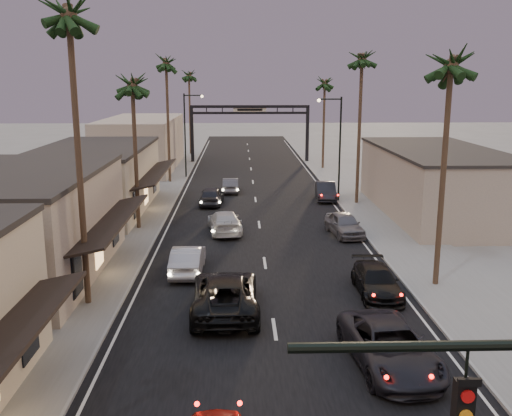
{
  "coord_description": "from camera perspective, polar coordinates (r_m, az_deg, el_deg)",
  "views": [
    {
      "loc": [
        -1.48,
        -3.43,
        10.31
      ],
      "look_at": [
        -0.4,
        31.45,
        2.5
      ],
      "focal_mm": 40.0,
      "sensor_mm": 36.0,
      "label": 1
    }
  ],
  "objects": [
    {
      "name": "ground",
      "position": [
        44.67,
        0.18,
        -0.73
      ],
      "size": [
        200.0,
        200.0,
        0.0
      ],
      "primitive_type": "plane",
      "color": "slate",
      "rests_on": "ground"
    },
    {
      "name": "road",
      "position": [
        49.54,
        -0.02,
        0.61
      ],
      "size": [
        14.0,
        120.0,
        0.02
      ],
      "primitive_type": "cube",
      "color": "black",
      "rests_on": "ground"
    },
    {
      "name": "sidewalk_left",
      "position": [
        56.94,
        -9.84,
        2.06
      ],
      "size": [
        5.0,
        92.0,
        0.12
      ],
      "primitive_type": "cube",
      "color": "slate",
      "rests_on": "ground"
    },
    {
      "name": "sidewalk_right",
      "position": [
        57.43,
        9.29,
        2.17
      ],
      "size": [
        5.0,
        92.0,
        0.12
      ],
      "primitive_type": "cube",
      "color": "slate",
      "rests_on": "ground"
    },
    {
      "name": "storefront_mid",
      "position": [
        32.5,
        -22.48,
        -1.82
      ],
      "size": [
        8.0,
        14.0,
        5.5
      ],
      "primitive_type": "cube",
      "color": "gray",
      "rests_on": "ground"
    },
    {
      "name": "storefront_far",
      "position": [
        47.52,
        -15.79,
        2.68
      ],
      "size": [
        8.0,
        16.0,
        5.0
      ],
      "primitive_type": "cube",
      "color": "#B9AD8D",
      "rests_on": "ground"
    },
    {
      "name": "storefront_dist",
      "position": [
        69.78,
        -11.33,
        6.36
      ],
      "size": [
        8.0,
        20.0,
        6.0
      ],
      "primitive_type": "cube",
      "color": "gray",
      "rests_on": "ground"
    },
    {
      "name": "building_right",
      "position": [
        46.77,
        17.61,
        2.41
      ],
      "size": [
        8.0,
        18.0,
        5.0
      ],
      "primitive_type": "cube",
      "color": "gray",
      "rests_on": "ground"
    },
    {
      "name": "arch",
      "position": [
        73.6,
        -0.62,
        8.89
      ],
      "size": [
        15.2,
        0.4,
        7.27
      ],
      "color": "black",
      "rests_on": "ground"
    },
    {
      "name": "streetlight_right",
      "position": [
        49.41,
        8.09,
        6.7
      ],
      "size": [
        2.13,
        0.3,
        9.0
      ],
      "color": "black",
      "rests_on": "ground"
    },
    {
      "name": "streetlight_left",
      "position": [
        61.88,
        -6.87,
        7.91
      ],
      "size": [
        2.13,
        0.3,
        9.0
      ],
      "color": "black",
      "rests_on": "ground"
    },
    {
      "name": "palm_lb",
      "position": [
        26.59,
        -18.28,
        18.66
      ],
      "size": [
        3.2,
        3.2,
        15.2
      ],
      "color": "#38281C",
      "rests_on": "ground"
    },
    {
      "name": "palm_lc",
      "position": [
        40.07,
        -12.3,
        12.56
      ],
      "size": [
        3.2,
        3.2,
        12.2
      ],
      "color": "#38281C",
      "rests_on": "ground"
    },
    {
      "name": "palm_ld",
      "position": [
        58.9,
        -9.0,
        14.51
      ],
      "size": [
        3.2,
        3.2,
        14.2
      ],
      "color": "#38281C",
      "rests_on": "ground"
    },
    {
      "name": "palm_ra",
      "position": [
        29.25,
        18.99,
        14.18
      ],
      "size": [
        3.2,
        3.2,
        13.2
      ],
      "color": "#38281C",
      "rests_on": "ground"
    },
    {
      "name": "palm_rb",
      "position": [
        48.54,
        10.58,
        14.9
      ],
      "size": [
        3.2,
        3.2,
        14.2
      ],
      "color": "#38281C",
      "rests_on": "ground"
    },
    {
      "name": "palm_rc",
      "position": [
        68.18,
        6.9,
        12.66
      ],
      "size": [
        3.2,
        3.2,
        12.2
      ],
      "color": "#38281C",
      "rests_on": "ground"
    },
    {
      "name": "palm_far",
      "position": [
        81.73,
        -6.73,
        13.32
      ],
      "size": [
        3.2,
        3.2,
        13.2
      ],
      "color": "#38281C",
      "rests_on": "ground"
    },
    {
      "name": "oncoming_pickup",
      "position": [
        26.14,
        -3.1,
        -8.54
      ],
      "size": [
        3.04,
        6.42,
        1.77
      ],
      "primitive_type": "imported",
      "rotation": [
        0.0,
        0.0,
        3.16
      ],
      "color": "black",
      "rests_on": "ground"
    },
    {
      "name": "oncoming_silver",
      "position": [
        31.48,
        -6.83,
        -5.13
      ],
      "size": [
        1.71,
        4.66,
        1.52
      ],
      "primitive_type": "imported",
      "rotation": [
        0.0,
        0.0,
        3.12
      ],
      "color": "#97979C",
      "rests_on": "ground"
    },
    {
      "name": "oncoming_white",
      "position": [
        39.57,
        -3.16,
        -1.39
      ],
      "size": [
        2.7,
        5.38,
        1.5
      ],
      "primitive_type": "imported",
      "rotation": [
        0.0,
        0.0,
        3.26
      ],
      "color": "#AEAEAE",
      "rests_on": "ground"
    },
    {
      "name": "oncoming_dgrey",
      "position": [
        48.44,
        -4.46,
        1.22
      ],
      "size": [
        2.15,
        4.64,
        1.54
      ],
      "primitive_type": "imported",
      "rotation": [
        0.0,
        0.0,
        3.07
      ],
      "color": "black",
      "rests_on": "ground"
    },
    {
      "name": "oncoming_grey_far",
      "position": [
        53.81,
        -2.56,
        2.3
      ],
      "size": [
        1.49,
        4.17,
        1.37
      ],
      "primitive_type": "imported",
      "rotation": [
        0.0,
        0.0,
        3.15
      ],
      "color": "#444348",
      "rests_on": "ground"
    },
    {
      "name": "curbside_near",
      "position": [
        22.03,
        13.21,
        -13.31
      ],
      "size": [
        3.24,
        6.03,
        1.61
      ],
      "primitive_type": "imported",
      "rotation": [
        0.0,
        0.0,
        0.1
      ],
      "color": "black",
      "rests_on": "ground"
    },
    {
      "name": "curbside_black",
      "position": [
        28.81,
        11.97,
        -7.17
      ],
      "size": [
        2.0,
        4.79,
        1.38
      ],
      "primitive_type": "imported",
      "rotation": [
        0.0,
        0.0,
        -0.01
      ],
      "color": "black",
      "rests_on": "ground"
    },
    {
      "name": "curbside_grey",
      "position": [
        39.22,
        8.84,
        -1.62
      ],
      "size": [
        2.43,
        4.73,
        1.54
      ],
      "primitive_type": "imported",
      "rotation": [
        0.0,
        0.0,
        0.14
      ],
      "color": "#55545A",
      "rests_on": "ground"
    },
    {
      "name": "curbside_far",
      "position": [
        50.73,
        6.98,
        1.69
      ],
      "size": [
        1.99,
        4.82,
        1.55
      ],
      "primitive_type": "imported",
      "rotation": [
        0.0,
        0.0,
        -0.07
      ],
      "color": "black",
      "rests_on": "ground"
    }
  ]
}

